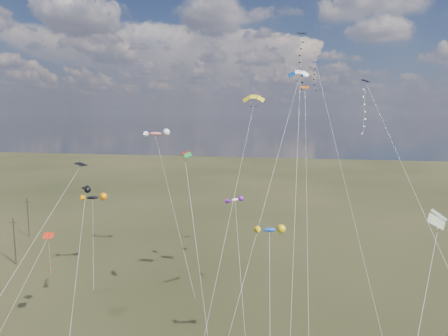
% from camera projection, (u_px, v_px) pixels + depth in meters
% --- Properties ---
extents(utility_pole_near, '(1.40, 0.20, 8.00)m').
position_uv_depth(utility_pole_near, '(15.00, 241.00, 66.54)').
color(utility_pole_near, black).
rests_on(utility_pole_near, ground).
extents(utility_pole_far, '(1.40, 0.20, 8.00)m').
position_uv_depth(utility_pole_far, '(28.00, 217.00, 81.67)').
color(utility_pole_far, black).
rests_on(utility_pole_far, ground).
extents(diamond_black_high, '(1.29, 22.69, 34.67)m').
position_uv_depth(diamond_black_high, '(301.00, 76.00, 46.14)').
color(diamond_black_high, black).
rests_on(diamond_black_high, ground).
extents(diamond_navy_tall, '(8.01, 24.06, 32.57)m').
position_uv_depth(diamond_navy_tall, '(320.00, 94.00, 55.45)').
color(diamond_navy_tall, '#0E1A51').
rests_on(diamond_navy_tall, ground).
extents(diamond_black_mid, '(9.39, 11.69, 20.36)m').
position_uv_depth(diamond_black_mid, '(46.00, 220.00, 37.93)').
color(diamond_black_mid, black).
rests_on(diamond_black_mid, ground).
extents(diamond_red_low, '(4.95, 6.36, 12.18)m').
position_uv_depth(diamond_red_low, '(47.00, 257.00, 43.78)').
color(diamond_red_low, red).
rests_on(diamond_red_low, ground).
extents(diamond_navy_right, '(9.88, 23.55, 28.65)m').
position_uv_depth(diamond_navy_right, '(372.00, 124.00, 39.89)').
color(diamond_navy_right, '#0D0C4E').
rests_on(diamond_navy_right, ground).
extents(diamond_orange_center, '(1.60, 23.69, 28.80)m').
position_uv_depth(diamond_orange_center, '(306.00, 153.00, 47.29)').
color(diamond_orange_center, '#D75306').
rests_on(diamond_orange_center, ground).
extents(parafoil_yellow, '(4.98, 15.39, 27.85)m').
position_uv_depth(parafoil_yellow, '(253.00, 98.00, 47.99)').
color(parafoil_yellow, gold).
rests_on(parafoil_yellow, ground).
extents(parafoil_blue_white, '(7.97, 17.02, 30.69)m').
position_uv_depth(parafoil_blue_white, '(298.00, 73.00, 47.23)').
color(parafoil_blue_white, '#0E4FAA').
rests_on(parafoil_blue_white, ground).
extents(parafoil_striped, '(6.81, 12.51, 19.21)m').
position_uv_depth(parafoil_striped, '(438.00, 216.00, 26.30)').
color(parafoil_striped, yellow).
rests_on(parafoil_striped, ground).
extents(parafoil_tricolor, '(6.90, 12.05, 21.09)m').
position_uv_depth(parafoil_tricolor, '(185.00, 154.00, 47.60)').
color(parafoil_tricolor, yellow).
rests_on(parafoil_tricolor, ground).
extents(novelty_black_orange, '(5.11, 7.76, 12.83)m').
position_uv_depth(novelty_black_orange, '(93.00, 198.00, 62.05)').
color(novelty_black_orange, black).
rests_on(novelty_black_orange, ground).
extents(novelty_orange_black, '(5.36, 13.97, 16.84)m').
position_uv_depth(novelty_orange_black, '(86.00, 190.00, 46.84)').
color(novelty_orange_black, '#BF4007').
rests_on(novelty_orange_black, ground).
extents(novelty_white_purple, '(3.75, 9.98, 14.95)m').
position_uv_depth(novelty_white_purple, '(235.00, 200.00, 49.40)').
color(novelty_white_purple, white).
rests_on(novelty_white_purple, ground).
extents(novelty_redwhite_stripe, '(12.07, 13.25, 22.60)m').
position_uv_depth(novelty_redwhite_stripe, '(155.00, 134.00, 65.38)').
color(novelty_redwhite_stripe, red).
rests_on(novelty_redwhite_stripe, ground).
extents(novelty_blue_yellow, '(2.62, 13.01, 14.85)m').
position_uv_depth(novelty_blue_yellow, '(270.00, 231.00, 37.36)').
color(novelty_blue_yellow, blue).
rests_on(novelty_blue_yellow, ground).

